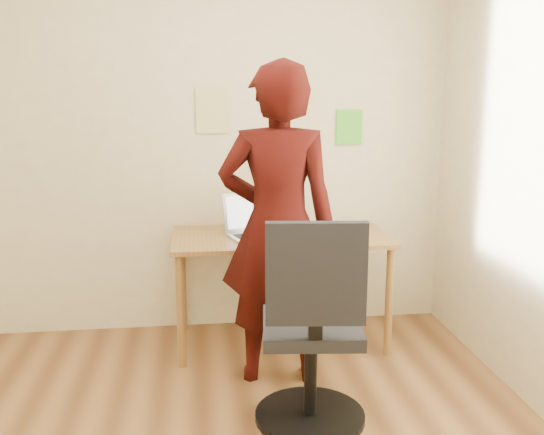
{
  "coord_description": "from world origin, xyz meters",
  "views": [
    {
      "loc": [
        0.0,
        -2.42,
        1.67
      ],
      "look_at": [
        0.43,
        0.95,
        0.95
      ],
      "focal_mm": 40.0,
      "sensor_mm": 36.0,
      "label": 1
    }
  ],
  "objects": [
    {
      "name": "laptop",
      "position": [
        0.38,
        1.39,
        0.79
      ],
      "size": [
        0.44,
        0.41,
        0.26
      ],
      "rotation": [
        0.0,
        0.0,
        0.29
      ],
      "color": "#B6B6BD",
      "rests_on": "desk"
    },
    {
      "name": "office_chair",
      "position": [
        0.55,
        0.32,
        0.47
      ],
      "size": [
        0.57,
        0.57,
        1.09
      ],
      "rotation": [
        0.0,
        0.0,
        -0.11
      ],
      "color": "black",
      "rests_on": "ground"
    },
    {
      "name": "paper_sheet",
      "position": [
        0.88,
        1.34,
        0.74
      ],
      "size": [
        0.34,
        0.4,
        0.0
      ],
      "primitive_type": "cube",
      "rotation": [
        0.0,
        0.0,
        -0.4
      ],
      "color": "white",
      "rests_on": "desk"
    },
    {
      "name": "desk",
      "position": [
        0.54,
        1.38,
        0.65
      ],
      "size": [
        1.4,
        0.7,
        0.74
      ],
      "color": "olive",
      "rests_on": "ground"
    },
    {
      "name": "wall_note_left",
      "position": [
        0.12,
        1.74,
        1.53
      ],
      "size": [
        0.21,
        0.0,
        0.3
      ],
      "primitive_type": "cube",
      "color": "#D9D182",
      "rests_on": "room"
    },
    {
      "name": "wall_note_right",
      "position": [
        1.07,
        1.74,
        1.41
      ],
      "size": [
        0.18,
        0.0,
        0.24
      ],
      "primitive_type": "cube",
      "color": "#57D630",
      "rests_on": "room"
    },
    {
      "name": "phone",
      "position": [
        0.75,
        1.17,
        0.75
      ],
      "size": [
        0.13,
        0.14,
        0.01
      ],
      "rotation": [
        0.0,
        0.0,
        0.61
      ],
      "color": "black",
      "rests_on": "desk"
    },
    {
      "name": "person",
      "position": [
        0.45,
        0.88,
        0.91
      ],
      "size": [
        0.72,
        0.52,
        1.83
      ],
      "primitive_type": "imported",
      "rotation": [
        0.0,
        0.0,
        3.02
      ],
      "color": "black",
      "rests_on": "ground"
    },
    {
      "name": "wall_note_mid",
      "position": [
        0.68,
        1.74,
        1.64
      ],
      "size": [
        0.21,
        0.0,
        0.3
      ],
      "primitive_type": "cube",
      "color": "#D9D182",
      "rests_on": "room"
    },
    {
      "name": "room",
      "position": [
        0.0,
        0.0,
        1.35
      ],
      "size": [
        3.58,
        3.58,
        2.78
      ],
      "color": "brown",
      "rests_on": "ground"
    }
  ]
}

